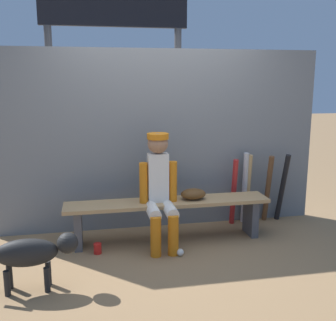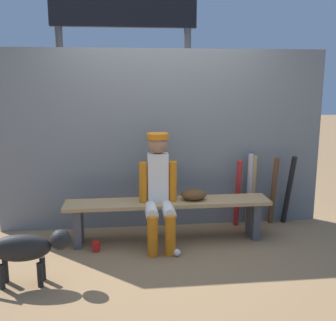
{
  "view_description": "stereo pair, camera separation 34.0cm",
  "coord_description": "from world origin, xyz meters",
  "px_view_note": "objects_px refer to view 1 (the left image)",
  "views": [
    {
      "loc": [
        -0.81,
        -4.15,
        1.77
      ],
      "look_at": [
        0.0,
        0.0,
        0.91
      ],
      "focal_mm": 42.98,
      "sensor_mm": 36.0,
      "label": 1
    },
    {
      "loc": [
        -0.48,
        -4.2,
        1.77
      ],
      "look_at": [
        0.0,
        0.0,
        0.91
      ],
      "focal_mm": 42.98,
      "sensor_mm": 36.0,
      "label": 2
    }
  ],
  "objects_px": {
    "baseball_glove": "(193,194)",
    "dog": "(33,253)",
    "dugout_bench": "(168,210)",
    "player_seated": "(160,186)",
    "bat_aluminum_red": "(234,192)",
    "bat_wood_dark": "(268,189)",
    "baseball": "(180,252)",
    "bat_aluminum_black": "(282,188)",
    "cup_on_bench": "(165,196)",
    "cup_on_ground": "(98,249)",
    "bat_wood_tan": "(248,188)",
    "scoreboard": "(119,21)",
    "bat_aluminum_silver": "(245,188)"
  },
  "relations": [
    {
      "from": "baseball_glove",
      "to": "dog",
      "type": "height_order",
      "value": "baseball_glove"
    },
    {
      "from": "dugout_bench",
      "to": "player_seated",
      "type": "xyz_separation_m",
      "value": [
        -0.11,
        -0.11,
        0.3
      ]
    },
    {
      "from": "bat_aluminum_red",
      "to": "bat_wood_dark",
      "type": "bearing_deg",
      "value": 0.56
    },
    {
      "from": "bat_aluminum_red",
      "to": "baseball",
      "type": "relative_size",
      "value": 11.21
    },
    {
      "from": "player_seated",
      "to": "bat_aluminum_black",
      "type": "height_order",
      "value": "player_seated"
    },
    {
      "from": "cup_on_bench",
      "to": "bat_wood_dark",
      "type": "bearing_deg",
      "value": 13.49
    },
    {
      "from": "bat_wood_dark",
      "to": "baseball",
      "type": "height_order",
      "value": "bat_wood_dark"
    },
    {
      "from": "bat_aluminum_red",
      "to": "bat_aluminum_black",
      "type": "xyz_separation_m",
      "value": [
        0.64,
        -0.0,
        0.02
      ]
    },
    {
      "from": "dugout_bench",
      "to": "cup_on_ground",
      "type": "relative_size",
      "value": 20.43
    },
    {
      "from": "bat_aluminum_red",
      "to": "bat_wood_dark",
      "type": "height_order",
      "value": "bat_wood_dark"
    },
    {
      "from": "bat_wood_tan",
      "to": "dog",
      "type": "xyz_separation_m",
      "value": [
        -2.41,
        -1.23,
        -0.1
      ]
    },
    {
      "from": "baseball_glove",
      "to": "cup_on_bench",
      "type": "xyz_separation_m",
      "value": [
        -0.32,
        0.01,
        -0.01
      ]
    },
    {
      "from": "baseball",
      "to": "cup_on_bench",
      "type": "relative_size",
      "value": 0.67
    },
    {
      "from": "bat_wood_dark",
      "to": "cup_on_bench",
      "type": "xyz_separation_m",
      "value": [
        -1.36,
        -0.33,
        0.08
      ]
    },
    {
      "from": "bat_aluminum_red",
      "to": "scoreboard",
      "type": "relative_size",
      "value": 0.23
    },
    {
      "from": "bat_aluminum_black",
      "to": "cup_on_bench",
      "type": "height_order",
      "value": "bat_aluminum_black"
    },
    {
      "from": "bat_aluminum_black",
      "to": "dog",
      "type": "bearing_deg",
      "value": -157.74
    },
    {
      "from": "player_seated",
      "to": "baseball_glove",
      "type": "xyz_separation_m",
      "value": [
        0.4,
        0.11,
        -0.14
      ]
    },
    {
      "from": "baseball_glove",
      "to": "scoreboard",
      "type": "relative_size",
      "value": 0.08
    },
    {
      "from": "baseball_glove",
      "to": "bat_wood_tan",
      "type": "relative_size",
      "value": 0.32
    },
    {
      "from": "baseball",
      "to": "scoreboard",
      "type": "bearing_deg",
      "value": 101.37
    },
    {
      "from": "bat_aluminum_black",
      "to": "cup_on_ground",
      "type": "height_order",
      "value": "bat_aluminum_black"
    },
    {
      "from": "bat_aluminum_silver",
      "to": "dugout_bench",
      "type": "bearing_deg",
      "value": -160.2
    },
    {
      "from": "dugout_bench",
      "to": "player_seated",
      "type": "height_order",
      "value": "player_seated"
    },
    {
      "from": "bat_aluminum_red",
      "to": "bat_aluminum_silver",
      "type": "xyz_separation_m",
      "value": [
        0.16,
        0.04,
        0.03
      ]
    },
    {
      "from": "bat_wood_dark",
      "to": "cup_on_bench",
      "type": "height_order",
      "value": "bat_wood_dark"
    },
    {
      "from": "dugout_bench",
      "to": "bat_aluminum_black",
      "type": "xyz_separation_m",
      "value": [
        1.52,
        0.33,
        0.08
      ]
    },
    {
      "from": "dugout_bench",
      "to": "scoreboard",
      "type": "xyz_separation_m",
      "value": [
        -0.37,
        1.62,
        2.19
      ]
    },
    {
      "from": "player_seated",
      "to": "baseball_glove",
      "type": "bearing_deg",
      "value": 15.35
    },
    {
      "from": "player_seated",
      "to": "scoreboard",
      "type": "relative_size",
      "value": 0.33
    },
    {
      "from": "baseball",
      "to": "player_seated",
      "type": "bearing_deg",
      "value": 116.41
    },
    {
      "from": "bat_aluminum_red",
      "to": "bat_aluminum_black",
      "type": "relative_size",
      "value": 0.94
    },
    {
      "from": "baseball",
      "to": "cup_on_bench",
      "type": "xyz_separation_m",
      "value": [
        -0.08,
        0.43,
        0.48
      ]
    },
    {
      "from": "dog",
      "to": "baseball",
      "type": "bearing_deg",
      "value": 16.9
    },
    {
      "from": "bat_aluminum_red",
      "to": "bat_wood_tan",
      "type": "xyz_separation_m",
      "value": [
        0.21,
        0.07,
        0.02
      ]
    },
    {
      "from": "cup_on_bench",
      "to": "dog",
      "type": "distance_m",
      "value": 1.55
    },
    {
      "from": "bat_wood_tan",
      "to": "scoreboard",
      "type": "height_order",
      "value": "scoreboard"
    },
    {
      "from": "bat_wood_dark",
      "to": "cup_on_bench",
      "type": "relative_size",
      "value": 7.87
    },
    {
      "from": "cup_on_ground",
      "to": "cup_on_bench",
      "type": "relative_size",
      "value": 1.0
    },
    {
      "from": "bat_aluminum_black",
      "to": "baseball",
      "type": "bearing_deg",
      "value": -153.13
    },
    {
      "from": "dugout_bench",
      "to": "player_seated",
      "type": "distance_m",
      "value": 0.34
    },
    {
      "from": "bat_wood_tan",
      "to": "cup_on_bench",
      "type": "bearing_deg",
      "value": -160.94
    },
    {
      "from": "dugout_bench",
      "to": "bat_aluminum_black",
      "type": "distance_m",
      "value": 1.56
    },
    {
      "from": "cup_on_ground",
      "to": "scoreboard",
      "type": "height_order",
      "value": "scoreboard"
    },
    {
      "from": "dog",
      "to": "baseball_glove",
      "type": "bearing_deg",
      "value": 27.46
    },
    {
      "from": "dugout_bench",
      "to": "bat_aluminum_silver",
      "type": "relative_size",
      "value": 2.52
    },
    {
      "from": "scoreboard",
      "to": "dog",
      "type": "xyz_separation_m",
      "value": [
        -0.95,
        -2.46,
        -2.21
      ]
    },
    {
      "from": "dugout_bench",
      "to": "bat_wood_tan",
      "type": "height_order",
      "value": "bat_wood_tan"
    },
    {
      "from": "bat_aluminum_red",
      "to": "bat_aluminum_silver",
      "type": "distance_m",
      "value": 0.16
    },
    {
      "from": "dugout_bench",
      "to": "bat_wood_dark",
      "type": "height_order",
      "value": "bat_wood_dark"
    }
  ]
}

